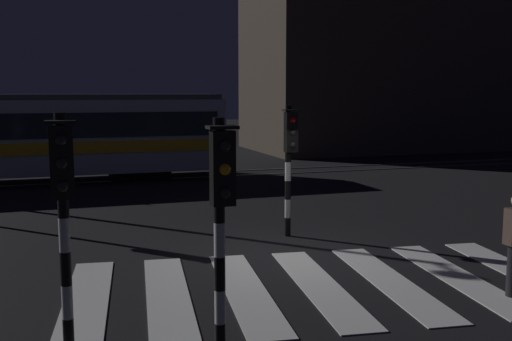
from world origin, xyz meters
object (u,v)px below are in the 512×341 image
at_px(traffic_light_corner_near_left, 63,198).
at_px(tram, 30,136).
at_px(traffic_light_median_centre, 290,151).
at_px(traffic_light_kerb_mid_left, 221,203).

bearing_deg(traffic_light_corner_near_left, tram, 93.33).
xyz_separation_m(traffic_light_median_centre, traffic_light_kerb_mid_left, (-3.18, -5.78, -0.00)).
relative_size(traffic_light_corner_near_left, traffic_light_median_centre, 1.02).
height_order(traffic_light_kerb_mid_left, tram, tram).
bearing_deg(tram, traffic_light_corner_near_left, -86.67).
bearing_deg(traffic_light_kerb_mid_left, traffic_light_corner_near_left, 157.40).
bearing_deg(traffic_light_median_centre, traffic_light_kerb_mid_left, -118.79).
relative_size(traffic_light_kerb_mid_left, tram, 0.21).
distance_m(traffic_light_kerb_mid_left, tram, 16.94).
distance_m(traffic_light_median_centre, tram, 12.44).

